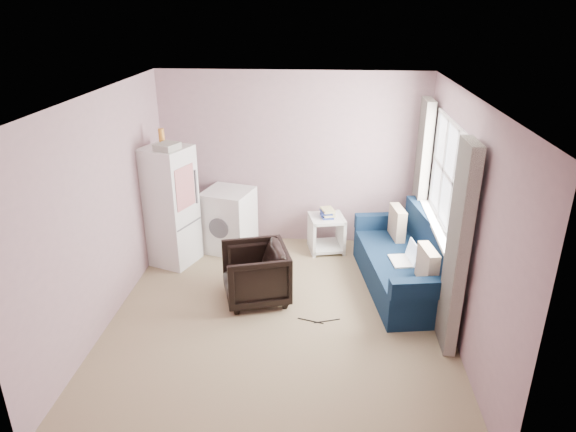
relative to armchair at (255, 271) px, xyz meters
name	(u,v)px	position (x,y,z in m)	size (l,w,h in m)	color
room	(281,215)	(0.34, -0.35, 0.88)	(3.84, 4.24, 2.54)	#998664
armchair	(255,271)	(0.00, 0.00, 0.00)	(0.73, 0.69, 0.75)	black
fridge	(171,206)	(-1.25, 0.90, 0.45)	(0.72, 0.72, 1.85)	silver
washing_machine	(229,219)	(-0.56, 1.35, 0.09)	(0.78, 0.78, 0.90)	silver
side_table	(326,231)	(0.84, 1.40, -0.07)	(0.56, 0.56, 0.65)	white
sofa	(409,264)	(1.87, 0.42, -0.06)	(1.18, 2.08, 0.88)	#0E2441
window_dressing	(437,209)	(2.11, 0.34, 0.73)	(0.17, 2.62, 2.18)	white
floor_cables	(319,321)	(0.77, -0.43, -0.37)	(0.48, 0.12, 0.01)	black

